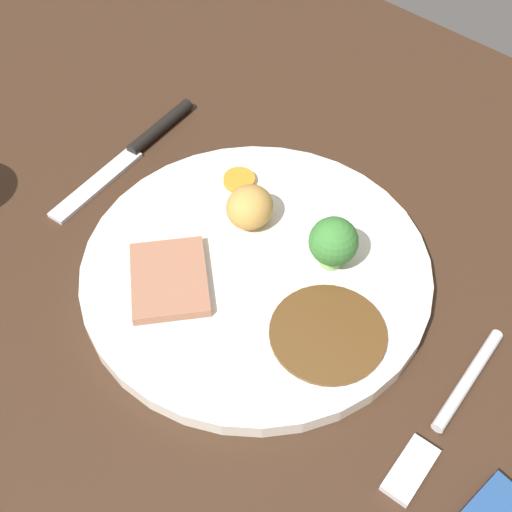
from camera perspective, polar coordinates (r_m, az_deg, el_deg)
dining_table at (r=54.12cm, az=-0.10°, el=-4.07°), size 120.00×84.00×3.60cm
dinner_plate at (r=53.02cm, az=0.00°, el=-1.16°), size 27.71×27.71×1.40cm
gravy_pool at (r=48.72cm, az=5.99°, el=-6.76°), size 8.58×8.58×0.30cm
meat_slice_main at (r=51.49cm, az=-7.44°, el=-1.97°), size 9.34×9.09×0.80cm
roast_potato_left at (r=54.16cm, az=-0.54°, el=4.21°), size 4.85×5.02×3.42cm
carrot_coin_front at (r=58.38cm, az=-1.45°, el=6.51°), size 2.76×2.76×0.60cm
broccoli_floret at (r=51.02cm, az=6.64°, el=1.17°), size 3.84×3.84×4.49cm
fork at (r=48.51cm, az=15.95°, el=-12.92°), size 2.91×15.32×0.90cm
knife at (r=64.36cm, az=-10.06°, el=9.18°), size 4.19×18.51×1.20cm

